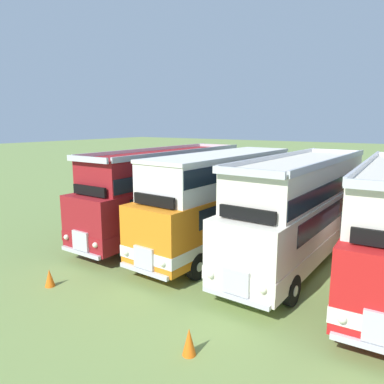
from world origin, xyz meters
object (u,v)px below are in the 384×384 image
bus_first_in_row (168,189)px  bus_second_in_row (221,197)px  bus_third_in_row (302,207)px  cone_near_end (50,278)px  cone_mid_row (189,342)px

bus_first_in_row → bus_second_in_row: bus_first_in_row is taller
bus_second_in_row → bus_third_in_row: bearing=7.2°
cone_near_end → bus_third_in_row: bearing=48.4°
cone_near_end → cone_mid_row: bearing=-4.1°
bus_third_in_row → cone_near_end: bus_third_in_row is taller
bus_first_in_row → bus_second_in_row: size_ratio=1.12×
bus_third_in_row → cone_mid_row: bus_third_in_row is taller
cone_near_end → cone_mid_row: cone_mid_row is taller
bus_first_in_row → bus_second_in_row: bearing=-10.6°
bus_first_in_row → bus_second_in_row: 3.68m
bus_first_in_row → cone_near_end: bus_first_in_row is taller
bus_first_in_row → cone_mid_row: 10.97m
bus_second_in_row → cone_near_end: bus_second_in_row is taller
bus_second_in_row → cone_mid_row: (3.37, -7.55, -2.10)m
cone_mid_row → cone_near_end: bearing=175.9°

